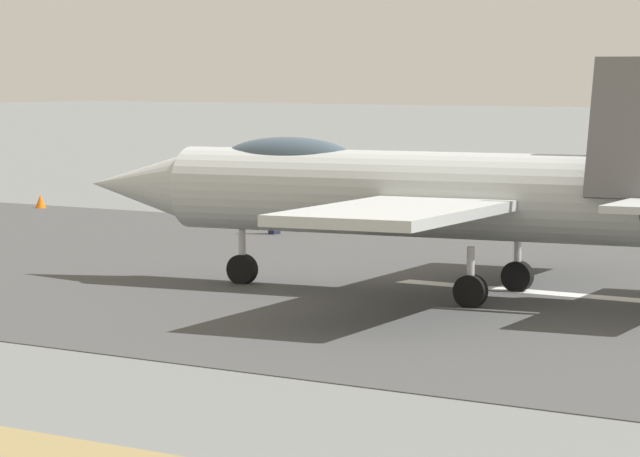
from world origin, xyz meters
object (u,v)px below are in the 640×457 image
crew_person (274,211)px  marker_cone_mid (449,226)px  marker_cone_far (40,201)px  fighter_jet (418,192)px

crew_person → marker_cone_mid: crew_person is taller
crew_person → marker_cone_mid: bearing=-143.4°
marker_cone_mid → marker_cone_far: 18.75m
crew_person → marker_cone_far: bearing=-13.8°
fighter_jet → marker_cone_mid: 15.92m
marker_cone_mid → marker_cone_far: same height
marker_cone_far → crew_person: bearing=166.2°
fighter_jet → crew_person: fighter_jet is taller
fighter_jet → marker_cone_mid: bearing=-61.6°
crew_person → marker_cone_mid: size_ratio=2.88×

